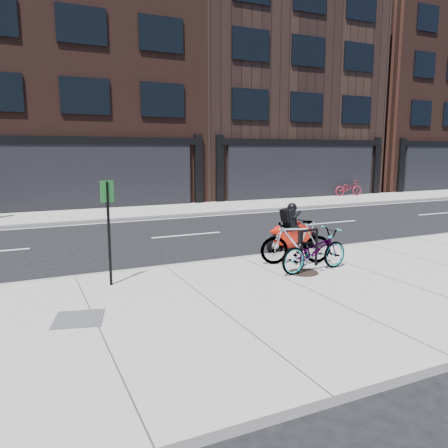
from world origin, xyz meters
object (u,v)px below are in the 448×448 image
bike_rack (309,245)px  bicycle_far (349,188)px  bicycle_rear (296,242)px  bicycle_front (314,250)px  manhole_cover (303,272)px  motorcycle (295,232)px  utility_grate (79,319)px  sign_post (109,223)px

bike_rack → bicycle_far: 17.24m
bike_rack → bicycle_rear: bicycle_rear is taller
bike_rack → bicycle_front: size_ratio=0.49×
bicycle_front → manhole_cover: bicycle_front is taller
bike_rack → bicycle_rear: (-0.09, 0.39, -0.01)m
motorcycle → utility_grate: 6.77m
bicycle_front → bicycle_far: (12.02, 12.79, -0.02)m
bicycle_front → bicycle_far: 17.55m
bike_rack → motorcycle: size_ratio=0.48×
bicycle_front → motorcycle: motorcycle is taller
motorcycle → sign_post: 5.48m
bicycle_front → bicycle_rear: 0.73m
bicycle_rear → bicycle_far: (12.01, 12.06, -0.06)m
bicycle_far → sign_post: 20.20m
bike_rack → manhole_cover: (-0.39, -0.36, -0.52)m
bike_rack → motorcycle: motorcycle is taller
bike_rack → motorcycle: (0.88, 1.87, -0.09)m
sign_post → bicycle_rear: bearing=-24.0°
bicycle_rear → sign_post: (-4.29, 0.16, 0.73)m
bike_rack → bicycle_rear: 0.40m
utility_grate → sign_post: 2.19m
motorcycle → manhole_cover: bearing=-131.0°
bike_rack → sign_post: 4.48m
bicycle_rear → manhole_cover: bearing=-4.7°
motorcycle → bicycle_far: (11.04, 10.58, 0.02)m
bicycle_far → bike_rack: bearing=145.4°
bicycle_front → bike_rack: bearing=-22.3°
bicycle_rear → motorcycle: motorcycle is taller
bike_rack → manhole_cover: 0.74m
bike_rack → sign_post: size_ratio=0.43×
motorcycle → bicycle_far: motorcycle is taller
motorcycle → bicycle_far: size_ratio=1.06×
motorcycle → manhole_cover: (-1.27, -2.23, -0.43)m
bicycle_front → bicycle_rear: bicycle_rear is taller
utility_grate → sign_post: bearing=63.1°
bicycle_front → motorcycle: size_ratio=0.97×
utility_grate → sign_post: sign_post is taller
bike_rack → manhole_cover: bike_rack is taller
utility_grate → bicycle_rear: bearing=15.9°
bike_rack → sign_post: bearing=172.8°
bicycle_far → manhole_cover: bearing=145.3°
bicycle_rear → manhole_cover: size_ratio=2.59×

